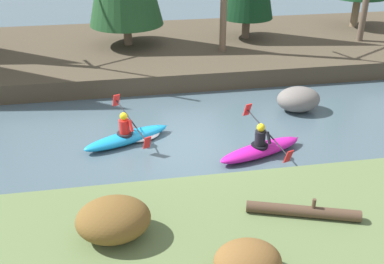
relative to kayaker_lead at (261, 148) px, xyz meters
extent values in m
plane|color=#425660|center=(-2.02, 0.85, -0.22)|extent=(90.00, 90.00, 0.00)
cube|color=#473D2D|center=(-2.02, 9.20, 0.13)|extent=(44.00, 8.55, 0.71)
cylinder|color=brown|center=(-3.27, 9.26, 0.95)|extent=(0.36, 0.36, 0.92)
cylinder|color=brown|center=(2.20, 9.45, 0.97)|extent=(0.36, 0.36, 0.95)
cylinder|color=#7A664C|center=(8.23, 10.57, 1.22)|extent=(0.36, 0.36, 1.45)
ellipsoid|color=brown|center=(-4.14, -3.56, 0.82)|extent=(1.44, 1.20, 0.78)
ellipsoid|color=brown|center=(-1.91, -5.02, 0.75)|extent=(1.18, 0.99, 0.64)
ellipsoid|color=#C61999|center=(-0.02, -0.01, -0.05)|extent=(2.74, 1.49, 0.34)
cone|color=#C61999|center=(1.14, 0.42, -0.03)|extent=(0.40, 0.31, 0.20)
cylinder|color=black|center=(-0.07, -0.03, 0.09)|extent=(0.62, 0.62, 0.08)
cylinder|color=black|center=(-0.07, -0.03, 0.34)|extent=(0.38, 0.38, 0.42)
sphere|color=yellow|center=(-0.07, -0.03, 0.67)|extent=(0.29, 0.29, 0.23)
cylinder|color=black|center=(-0.06, 0.23, 0.43)|extent=(0.16, 0.24, 0.35)
cylinder|color=black|center=(0.11, -0.22, 0.43)|extent=(0.16, 0.24, 0.35)
cylinder|color=black|center=(0.15, 0.05, 0.47)|extent=(0.69, 1.81, 0.65)
cube|color=red|center=(-0.18, 0.95, 0.78)|extent=(0.24, 0.22, 0.41)
cube|color=red|center=(0.47, -0.84, 0.16)|extent=(0.24, 0.22, 0.41)
ellipsoid|color=#1993D6|center=(-3.73, 1.37, -0.05)|extent=(2.71, 1.65, 0.34)
cone|color=#1993D6|center=(-2.59, 1.88, -0.03)|extent=(0.40, 0.32, 0.20)
cylinder|color=black|center=(-3.77, 1.35, 0.09)|extent=(0.63, 0.63, 0.08)
cylinder|color=red|center=(-3.77, 1.35, 0.34)|extent=(0.40, 0.40, 0.42)
sphere|color=yellow|center=(-3.77, 1.35, 0.67)|extent=(0.30, 0.30, 0.23)
cylinder|color=red|center=(-3.78, 1.61, 0.43)|extent=(0.17, 0.24, 0.35)
cylinder|color=red|center=(-3.58, 1.17, 0.43)|extent=(0.17, 0.24, 0.35)
cylinder|color=black|center=(-3.56, 1.45, 0.47)|extent=(0.81, 1.76, 0.65)
cube|color=red|center=(-3.95, 2.32, 0.78)|extent=(0.25, 0.23, 0.41)
cube|color=red|center=(-3.18, 0.58, 0.16)|extent=(0.25, 0.23, 0.41)
ellipsoid|color=white|center=(-3.22, 1.60, -0.13)|extent=(1.29, 1.09, 0.18)
ellipsoid|color=slate|center=(2.16, 2.70, 0.20)|extent=(1.49, 1.16, 0.84)
cylinder|color=#4C3828|center=(-0.31, -3.62, 0.55)|extent=(2.27, 0.96, 0.24)
cylinder|color=#4C3828|center=(-0.12, -3.68, 0.77)|extent=(0.08, 0.08, 0.20)
camera|label=1|loc=(-3.84, -10.56, 6.24)|focal=42.00mm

